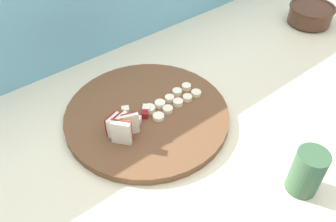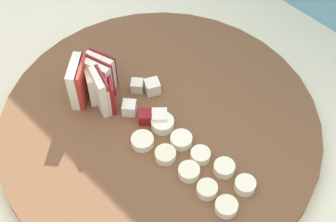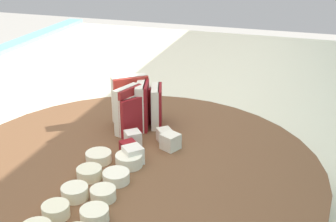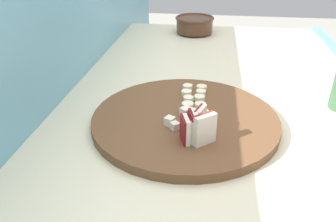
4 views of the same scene
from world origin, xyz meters
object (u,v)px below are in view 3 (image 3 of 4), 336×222
Objects in this scene: apple_dice_pile at (146,144)px; banana_slice_rows at (91,190)px; cutting_board at (134,171)px; apple_wedge_fan at (137,107)px.

banana_slice_rows is (0.10, -0.02, -0.00)m from apple_dice_pile.
cutting_board is 0.10m from apple_wedge_fan.
apple_wedge_fan is at bearing -174.55° from banana_slice_rows.
apple_wedge_fan is 0.16m from banana_slice_rows.
apple_wedge_fan is 0.90× the size of apple_dice_pile.
apple_wedge_fan is at bearing -161.59° from cutting_board.
cutting_board is at bearing 168.53° from banana_slice_rows.
apple_wedge_fan reaches higher than cutting_board.
apple_wedge_fan reaches higher than banana_slice_rows.
banana_slice_rows is (0.16, 0.02, -0.02)m from apple_wedge_fan.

